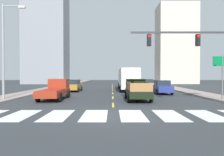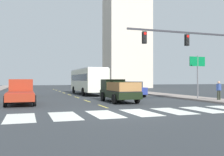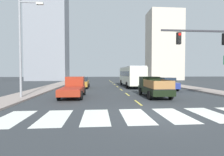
{
  "view_description": "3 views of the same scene",
  "coord_description": "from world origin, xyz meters",
  "px_view_note": "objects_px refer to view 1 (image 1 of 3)",
  "views": [
    {
      "loc": [
        -0.09,
        -11.5,
        2.38
      ],
      "look_at": [
        -0.05,
        6.9,
        2.09
      ],
      "focal_mm": 31.43,
      "sensor_mm": 36.0,
      "label": 1
    },
    {
      "loc": [
        -5.21,
        -13.48,
        1.91
      ],
      "look_at": [
        2.25,
        8.59,
        2.08
      ],
      "focal_mm": 40.67,
      "sensor_mm": 36.0,
      "label": 2
    },
    {
      "loc": [
        -3.15,
        -9.13,
        2.44
      ],
      "look_at": [
        -1.31,
        13.71,
        1.64
      ],
      "focal_mm": 26.88,
      "sensor_mm": 36.0,
      "label": 3
    }
  ],
  "objects_px": {
    "pickup_stakebed": "(136,90)",
    "sedan_far": "(146,85)",
    "traffic_signal_gantry": "(213,49)",
    "streetlight_left": "(4,47)",
    "direction_sign_green": "(222,68)",
    "sedan_near_right": "(73,85)",
    "sedan_near_left": "(161,87)",
    "pickup_dark": "(55,90)",
    "city_bus": "(127,78)"
  },
  "relations": [
    {
      "from": "pickup_stakebed",
      "to": "sedan_far",
      "type": "distance_m",
      "value": 12.47
    },
    {
      "from": "traffic_signal_gantry",
      "to": "streetlight_left",
      "type": "height_order",
      "value": "streetlight_left"
    },
    {
      "from": "traffic_signal_gantry",
      "to": "direction_sign_green",
      "type": "relative_size",
      "value": 2.09
    },
    {
      "from": "pickup_stakebed",
      "to": "sedan_near_right",
      "type": "height_order",
      "value": "pickup_stakebed"
    },
    {
      "from": "sedan_near_right",
      "to": "streetlight_left",
      "type": "xyz_separation_m",
      "value": [
        -4.49,
        -9.9,
        4.11
      ]
    },
    {
      "from": "pickup_stakebed",
      "to": "sedan_near_left",
      "type": "xyz_separation_m",
      "value": [
        3.86,
        5.78,
        -0.08
      ]
    },
    {
      "from": "pickup_dark",
      "to": "sedan_near_left",
      "type": "distance_m",
      "value": 12.95
    },
    {
      "from": "sedan_far",
      "to": "traffic_signal_gantry",
      "type": "distance_m",
      "value": 17.34
    },
    {
      "from": "city_bus",
      "to": "sedan_near_left",
      "type": "height_order",
      "value": "city_bus"
    },
    {
      "from": "pickup_dark",
      "to": "sedan_near_right",
      "type": "bearing_deg",
      "value": 88.17
    },
    {
      "from": "pickup_stakebed",
      "to": "city_bus",
      "type": "distance_m",
      "value": 11.51
    },
    {
      "from": "pickup_dark",
      "to": "sedan_far",
      "type": "distance_m",
      "value": 16.04
    },
    {
      "from": "traffic_signal_gantry",
      "to": "pickup_dark",
      "type": "bearing_deg",
      "value": 157.45
    },
    {
      "from": "traffic_signal_gantry",
      "to": "sedan_near_right",
      "type": "bearing_deg",
      "value": 131.73
    },
    {
      "from": "pickup_stakebed",
      "to": "sedan_near_left",
      "type": "height_order",
      "value": "pickup_stakebed"
    },
    {
      "from": "streetlight_left",
      "to": "pickup_stakebed",
      "type": "bearing_deg",
      "value": 2.08
    },
    {
      "from": "sedan_near_right",
      "to": "traffic_signal_gantry",
      "type": "bearing_deg",
      "value": -45.51
    },
    {
      "from": "direction_sign_green",
      "to": "streetlight_left",
      "type": "distance_m",
      "value": 20.31
    },
    {
      "from": "city_bus",
      "to": "sedan_near_right",
      "type": "xyz_separation_m",
      "value": [
        -7.97,
        -2.02,
        -1.09
      ]
    },
    {
      "from": "city_bus",
      "to": "traffic_signal_gantry",
      "type": "distance_m",
      "value": 17.15
    },
    {
      "from": "pickup_dark",
      "to": "city_bus",
      "type": "relative_size",
      "value": 0.48
    },
    {
      "from": "pickup_stakebed",
      "to": "traffic_signal_gantry",
      "type": "bearing_deg",
      "value": -45.5
    },
    {
      "from": "sedan_near_left",
      "to": "direction_sign_green",
      "type": "height_order",
      "value": "direction_sign_green"
    },
    {
      "from": "pickup_stakebed",
      "to": "streetlight_left",
      "type": "distance_m",
      "value": 13.07
    },
    {
      "from": "pickup_dark",
      "to": "streetlight_left",
      "type": "height_order",
      "value": "streetlight_left"
    },
    {
      "from": "sedan_near_left",
      "to": "traffic_signal_gantry",
      "type": "distance_m",
      "value": 11.18
    },
    {
      "from": "pickup_stakebed",
      "to": "city_bus",
      "type": "relative_size",
      "value": 0.48
    },
    {
      "from": "sedan_far",
      "to": "direction_sign_green",
      "type": "distance_m",
      "value": 13.78
    },
    {
      "from": "sedan_near_right",
      "to": "direction_sign_green",
      "type": "distance_m",
      "value": 18.84
    },
    {
      "from": "sedan_far",
      "to": "direction_sign_green",
      "type": "bearing_deg",
      "value": -70.82
    },
    {
      "from": "sedan_near_left",
      "to": "traffic_signal_gantry",
      "type": "bearing_deg",
      "value": -83.17
    },
    {
      "from": "direction_sign_green",
      "to": "city_bus",
      "type": "bearing_deg",
      "value": 122.55
    },
    {
      "from": "sedan_near_left",
      "to": "city_bus",
      "type": "bearing_deg",
      "value": 125.58
    },
    {
      "from": "traffic_signal_gantry",
      "to": "streetlight_left",
      "type": "xyz_separation_m",
      "value": [
        -17.24,
        4.4,
        0.78
      ]
    },
    {
      "from": "pickup_dark",
      "to": "streetlight_left",
      "type": "distance_m",
      "value": 6.11
    },
    {
      "from": "city_bus",
      "to": "sedan_near_left",
      "type": "relative_size",
      "value": 2.45
    },
    {
      "from": "city_bus",
      "to": "sedan_far",
      "type": "height_order",
      "value": "city_bus"
    },
    {
      "from": "sedan_near_left",
      "to": "sedan_far",
      "type": "height_order",
      "value": "same"
    },
    {
      "from": "direction_sign_green",
      "to": "streetlight_left",
      "type": "height_order",
      "value": "streetlight_left"
    },
    {
      "from": "sedan_near_left",
      "to": "streetlight_left",
      "type": "relative_size",
      "value": 0.49
    },
    {
      "from": "pickup_dark",
      "to": "traffic_signal_gantry",
      "type": "xyz_separation_m",
      "value": [
        12.76,
        -5.3,
        3.27
      ]
    },
    {
      "from": "pickup_stakebed",
      "to": "city_bus",
      "type": "bearing_deg",
      "value": 89.54
    },
    {
      "from": "pickup_stakebed",
      "to": "direction_sign_green",
      "type": "xyz_separation_m",
      "value": [
        7.8,
        -0.7,
        2.1
      ]
    },
    {
      "from": "sedan_far",
      "to": "sedan_near_left",
      "type": "bearing_deg",
      "value": -84.18
    },
    {
      "from": "pickup_stakebed",
      "to": "direction_sign_green",
      "type": "distance_m",
      "value": 8.1
    },
    {
      "from": "pickup_dark",
      "to": "sedan_near_left",
      "type": "relative_size",
      "value": 1.18
    },
    {
      "from": "sedan_near_right",
      "to": "traffic_signal_gantry",
      "type": "height_order",
      "value": "traffic_signal_gantry"
    },
    {
      "from": "pickup_dark",
      "to": "sedan_far",
      "type": "xyz_separation_m",
      "value": [
        11.05,
        11.63,
        -0.06
      ]
    },
    {
      "from": "sedan_far",
      "to": "streetlight_left",
      "type": "xyz_separation_m",
      "value": [
        -15.53,
        -12.53,
        4.11
      ]
    },
    {
      "from": "streetlight_left",
      "to": "pickup_dark",
      "type": "bearing_deg",
      "value": 11.3
    }
  ]
}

